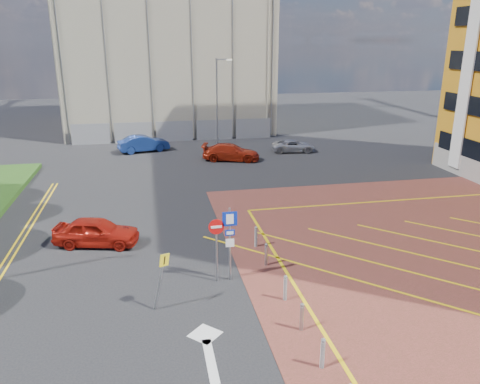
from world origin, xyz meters
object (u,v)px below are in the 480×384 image
object	(u,v)px
warning_sign	(161,274)
car_blue_back	(144,144)
car_silver_back	(293,146)
sign_cluster	(225,237)
car_red_back	(231,152)
car_red_left	(96,232)
lamp_back	(218,98)

from	to	relation	value
warning_sign	car_blue_back	distance (m)	26.59
car_blue_back	car_silver_back	xyz separation A→B (m)	(13.19, -2.65, -0.20)
sign_cluster	car_red_back	distance (m)	20.63
warning_sign	car_silver_back	bearing A→B (deg)	62.40
sign_cluster	car_red_back	xyz separation A→B (m)	(3.83, 20.23, -1.27)
car_red_left	sign_cluster	bearing A→B (deg)	-116.87
car_blue_back	sign_cluster	bearing A→B (deg)	172.72
car_red_left	car_silver_back	world-z (taller)	car_red_left
sign_cluster	car_silver_back	size ratio (longest dim) A/B	0.82
car_red_left	car_red_back	distance (m)	18.11
sign_cluster	car_red_left	distance (m)	7.43
warning_sign	lamp_back	bearing A→B (deg)	77.39
lamp_back	car_red_left	size ratio (longest dim) A/B	1.96
lamp_back	car_red_left	distance (m)	24.42
car_blue_back	warning_sign	bearing A→B (deg)	166.60
car_red_left	car_blue_back	xyz separation A→B (m)	(2.25, 20.13, 0.05)
sign_cluster	lamp_back	bearing A→B (deg)	82.03
car_red_left	car_blue_back	world-z (taller)	car_blue_back
warning_sign	car_red_back	size ratio (longest dim) A/B	0.48
warning_sign	car_blue_back	world-z (taller)	warning_sign
lamp_back	sign_cluster	xyz separation A→B (m)	(-3.78, -27.02, -2.41)
lamp_back	car_red_left	bearing A→B (deg)	-112.80
lamp_back	car_red_back	xyz separation A→B (m)	(0.04, -6.79, -3.67)
sign_cluster	car_red_back	bearing A→B (deg)	79.29
lamp_back	car_silver_back	size ratio (longest dim) A/B	2.05
car_blue_back	car_red_back	world-z (taller)	car_blue_back
lamp_back	warning_sign	bearing A→B (deg)	-102.61
sign_cluster	car_blue_back	world-z (taller)	sign_cluster
warning_sign	car_red_left	world-z (taller)	warning_sign
warning_sign	car_silver_back	size ratio (longest dim) A/B	0.58
lamp_back	car_silver_back	distance (m)	8.63
sign_cluster	car_silver_back	xyz separation A→B (m)	(9.87, 22.24, -1.41)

